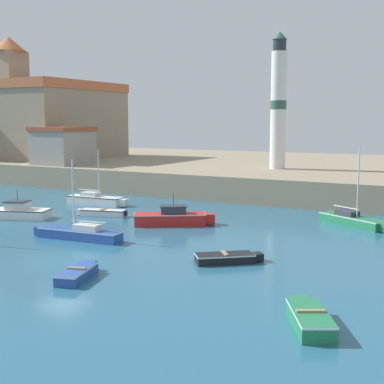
{
  "coord_description": "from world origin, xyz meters",
  "views": [
    {
      "loc": [
        19.73,
        -21.07,
        7.43
      ],
      "look_at": [
        -0.16,
        14.62,
        2.0
      ],
      "focal_mm": 50.0,
      "sensor_mm": 36.0,
      "label": 1
    }
  ],
  "objects": [
    {
      "name": "ground_plane",
      "position": [
        0.0,
        0.0,
        0.0
      ],
      "size": [
        200.0,
        200.0,
        0.0
      ],
      "primitive_type": "plane",
      "color": "#28607F"
    },
    {
      "name": "quay_seawall",
      "position": [
        0.0,
        42.52,
        1.2
      ],
      "size": [
        120.0,
        40.0,
        2.39
      ],
      "primitive_type": "cube",
      "color": "gray",
      "rests_on": "ground"
    },
    {
      "name": "dinghy_white_0",
      "position": [
        -6.62,
        11.7,
        0.29
      ],
      "size": [
        4.15,
        1.91,
        0.6
      ],
      "color": "white",
      "rests_on": "ground"
    },
    {
      "name": "motorboat_white_2",
      "position": [
        -11.69,
        7.8,
        0.5
      ],
      "size": [
        5.42,
        3.33,
        2.26
      ],
      "color": "white",
      "rests_on": "ground"
    },
    {
      "name": "dinghy_black_3",
      "position": [
        7.94,
        3.87,
        0.27
      ],
      "size": [
        3.37,
        3.01,
        0.56
      ],
      "color": "black",
      "rests_on": "ground"
    },
    {
      "name": "dinghy_blue_4",
      "position": [
        3.02,
        -2.23,
        0.28
      ],
      "size": [
        1.86,
        3.36,
        0.59
      ],
      "color": "#284C9E",
      "rests_on": "ground"
    },
    {
      "name": "sailboat_blue_5",
      "position": [
        -2.61,
        4.34,
        0.42
      ],
      "size": [
        6.29,
        1.74,
        5.07
      ],
      "color": "#284C9E",
      "rests_on": "ground"
    },
    {
      "name": "sailboat_white_6",
      "position": [
        -10.85,
        16.15,
        0.45
      ],
      "size": [
        6.08,
        1.84,
        4.88
      ],
      "color": "white",
      "rests_on": "ground"
    },
    {
      "name": "dinghy_green_7",
      "position": [
        14.39,
        -2.7,
        0.33
      ],
      "size": [
        2.61,
        3.62,
        0.68
      ],
      "color": "#237A4C",
      "rests_on": "ground"
    },
    {
      "name": "motorboat_red_8",
      "position": [
        0.06,
        11.31,
        0.55
      ],
      "size": [
        5.5,
        4.15,
        2.32
      ],
      "color": "red",
      "rests_on": "ground"
    },
    {
      "name": "sailboat_green_9",
      "position": [
        11.5,
        17.46,
        0.42
      ],
      "size": [
        5.64,
        3.82,
        5.64
      ],
      "color": "#237A4C",
      "rests_on": "ground"
    },
    {
      "name": "church",
      "position": [
        -32.84,
        34.66,
        8.01
      ],
      "size": [
        14.49,
        17.2,
        16.51
      ],
      "color": "gray",
      "rests_on": "quay_seawall"
    },
    {
      "name": "lighthouse",
      "position": [
        0.0,
        33.0,
        9.31
      ],
      "size": [
        1.67,
        1.67,
        14.22
      ],
      "color": "silver",
      "rests_on": "quay_seawall"
    },
    {
      "name": "harbor_shed_near_wharf",
      "position": [
        -24.0,
        26.33,
        4.6
      ],
      "size": [
        5.63,
        5.94,
        4.37
      ],
      "color": "gray",
      "rests_on": "quay_seawall"
    }
  ]
}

